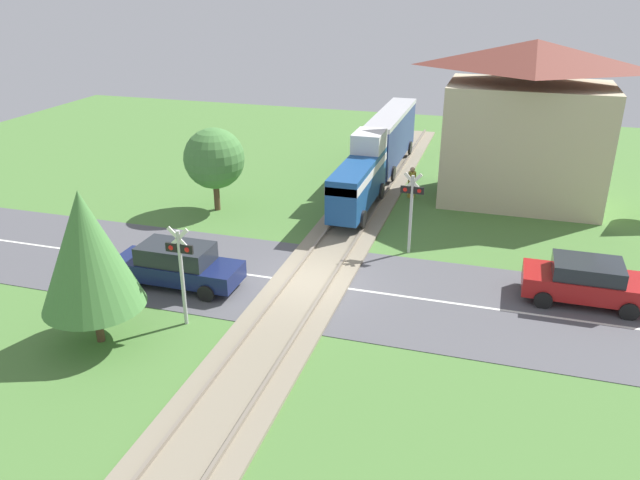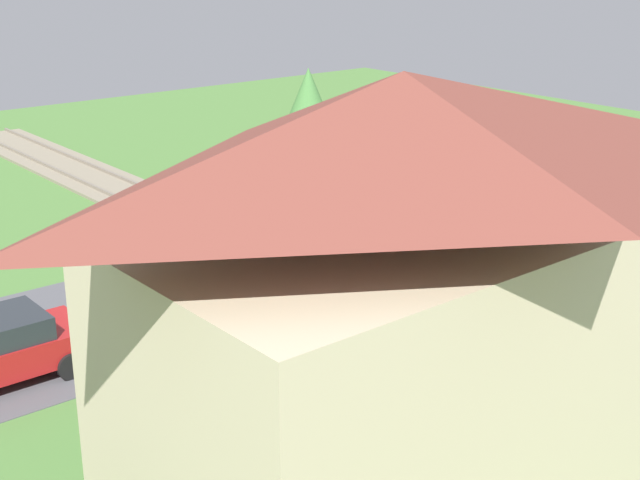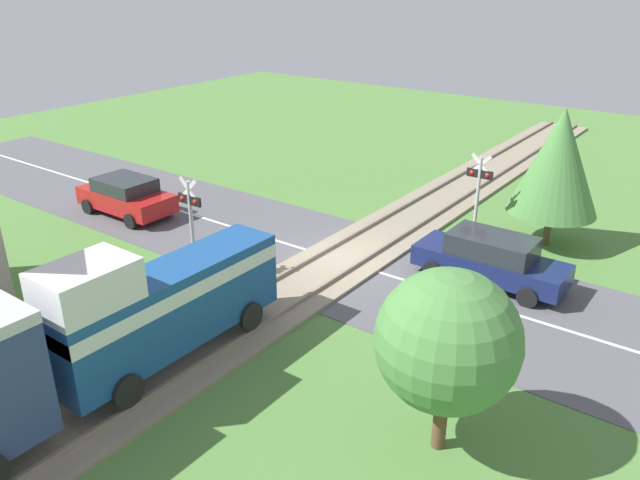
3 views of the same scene
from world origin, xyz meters
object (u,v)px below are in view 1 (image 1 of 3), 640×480
object	(u,v)px
car_near_crossing	(177,265)
station_building	(526,126)
crossing_signal_east_approach	(411,203)
pedestrian_by_station	(412,183)
crossing_signal_west_approach	(181,264)
car_far_side	(586,281)
train	(379,151)

from	to	relation	value
car_near_crossing	station_building	size ratio (longest dim) A/B	0.58
crossing_signal_east_approach	pedestrian_by_station	distance (m)	6.88
crossing_signal_west_approach	crossing_signal_east_approach	world-z (taller)	same
crossing_signal_east_approach	car_near_crossing	bearing A→B (deg)	-144.89
car_far_side	train	bearing A→B (deg)	131.86
car_near_crossing	crossing_signal_east_approach	distance (m)	9.10
car_near_crossing	crossing_signal_east_approach	xyz separation A→B (m)	(7.36, 5.18, 1.30)
pedestrian_by_station	train	bearing A→B (deg)	146.07
crossing_signal_west_approach	pedestrian_by_station	bearing A→B (deg)	71.02
train	car_far_side	world-z (taller)	train
train	pedestrian_by_station	size ratio (longest dim) A/B	9.73
car_near_crossing	crossing_signal_east_approach	bearing A→B (deg)	35.11
station_building	car_far_side	bearing A→B (deg)	-77.25
car_far_side	car_near_crossing	bearing A→B (deg)	-168.08
crossing_signal_east_approach	pedestrian_by_station	bearing A→B (deg)	98.35
crossing_signal_east_approach	station_building	distance (m)	8.74
crossing_signal_west_approach	crossing_signal_east_approach	bearing A→B (deg)	52.00
train	crossing_signal_west_approach	xyz separation A→B (m)	(-2.92, -15.45, 0.23)
train	station_building	xyz separation A→B (m)	(6.97, -0.39, 1.80)
car_far_side	station_building	distance (m)	10.53
train	car_far_side	xyz separation A→B (m)	(9.21, -10.27, -1.09)
crossing_signal_east_approach	station_building	world-z (taller)	station_building
car_far_side	pedestrian_by_station	xyz separation A→B (m)	(-7.26, 8.97, -0.09)
car_near_crossing	crossing_signal_east_approach	world-z (taller)	crossing_signal_east_approach
crossing_signal_west_approach	station_building	bearing A→B (deg)	56.70
crossing_signal_west_approach	pedestrian_by_station	size ratio (longest dim) A/B	2.16
station_building	pedestrian_by_station	size ratio (longest dim) A/B	5.16
train	car_near_crossing	world-z (taller)	train
station_building	pedestrian_by_station	world-z (taller)	station_building
station_building	car_near_crossing	bearing A→B (deg)	-131.81
car_far_side	pedestrian_by_station	size ratio (longest dim) A/B	2.64
car_far_side	pedestrian_by_station	bearing A→B (deg)	129.01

